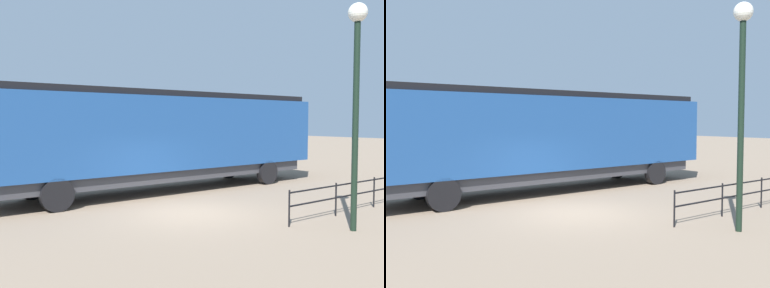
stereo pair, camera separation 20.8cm
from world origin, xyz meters
TOP-DOWN VIEW (x-y plane):
  - ground_plane at (0.00, 0.00)m, footprint 120.00×120.00m
  - locomotive at (-4.10, 2.19)m, footprint 2.99×15.41m
  - lamp_post at (4.37, 2.20)m, footprint 0.50×0.50m

SIDE VIEW (x-z plane):
  - ground_plane at x=0.00m, z-range 0.00..0.00m
  - locomotive at x=-4.10m, z-range 0.25..4.36m
  - lamp_post at x=4.37m, z-range 1.17..7.17m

